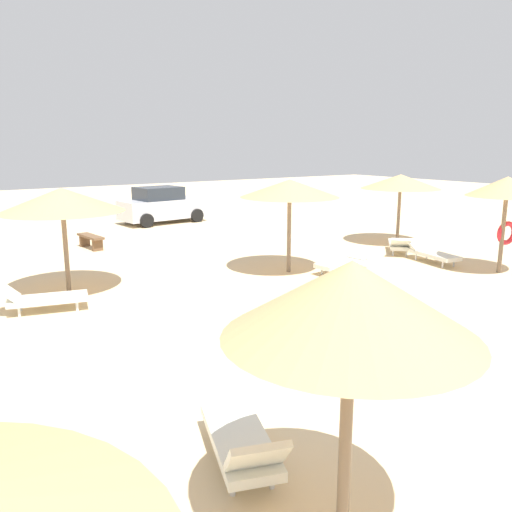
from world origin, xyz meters
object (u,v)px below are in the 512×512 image
object	(u,v)px
parasol_1	(62,200)
parasol_6	(351,301)
parasol_3	(401,182)
lounger_6	(242,442)
lounger_1	(41,298)
parasol_2	(290,189)
parked_car	(162,206)
lounger_3	(399,244)
lounger_5	(432,253)
lounger_2	(345,262)
parasol_5	(507,188)
bench_0	(91,239)

from	to	relation	value
parasol_1	parasol_6	xyz separation A→B (m)	(-0.14, -10.11, 0.03)
parasol_3	lounger_6	bearing A→B (deg)	-145.89
lounger_1	lounger_6	xyz separation A→B (m)	(0.60, -7.38, 0.00)
parasol_1	parasol_2	bearing A→B (deg)	-13.38
parked_car	parasol_1	bearing A→B (deg)	-125.59
lounger_1	lounger_3	bearing A→B (deg)	-1.14
lounger_1	parasol_1	bearing A→B (deg)	53.53
lounger_3	parasol_2	bearing A→B (deg)	179.36
parasol_1	lounger_5	bearing A→B (deg)	-16.05
lounger_2	lounger_6	world-z (taller)	lounger_6
parasol_1	lounger_2	size ratio (longest dim) A/B	1.55
lounger_1	lounger_5	xyz separation A→B (m)	(11.39, -1.77, -0.01)
lounger_3	lounger_5	xyz separation A→B (m)	(-0.26, -1.54, -0.00)
lounger_2	lounger_5	world-z (taller)	lounger_2
parasol_5	parasol_6	world-z (taller)	parasol_5
lounger_5	parasol_6	bearing A→B (deg)	-146.24
lounger_2	parasol_3	bearing A→B (deg)	24.48
lounger_2	lounger_3	xyz separation A→B (m)	(3.43, 0.91, 0.00)
parasol_2	lounger_1	distance (m)	7.20
lounger_2	parked_car	distance (m)	12.12
parasol_1	parasol_6	size ratio (longest dim) A/B	1.10
lounger_3	parked_car	distance (m)	11.82
lounger_2	bench_0	distance (m)	9.26
parasol_1	bench_0	xyz separation A→B (m)	(2.20, 5.34, -2.01)
parasol_6	lounger_2	world-z (taller)	parasol_6
parasol_2	parasol_5	distance (m)	6.18
parasol_1	lounger_1	distance (m)	2.55
parasol_2	parked_car	xyz separation A→B (m)	(1.00, 11.14, -1.62)
parasol_6	lounger_5	world-z (taller)	parasol_6
parasol_2	parasol_5	bearing A→B (deg)	-35.26
parasol_2	parasol_3	size ratio (longest dim) A/B	0.98
lounger_2	parked_car	world-z (taller)	parked_car
bench_0	parked_car	size ratio (longest dim) A/B	0.37
parked_car	parasol_5	bearing A→B (deg)	-74.61
lounger_3	parked_car	xyz separation A→B (m)	(-3.78, 11.19, 0.51)
parasol_1	lounger_3	bearing A→B (deg)	-7.80
parked_car	parasol_6	bearing A→B (deg)	-109.70
parasol_3	lounger_2	bearing A→B (deg)	-155.52
parasol_6	lounger_5	xyz separation A→B (m)	(10.62, 7.10, -2.07)
lounger_1	parked_car	distance (m)	13.50
bench_0	parasol_3	bearing A→B (deg)	-29.07
parasol_2	parasol_3	bearing A→B (deg)	11.31
parasol_1	parasol_3	world-z (taller)	parasol_1
parasol_2	lounger_3	xyz separation A→B (m)	(4.77, -0.05, -2.13)
parasol_6	parasol_1	bearing A→B (deg)	89.18
parasol_1	parasol_6	distance (m)	10.11
lounger_3	lounger_5	size ratio (longest dim) A/B	0.90
lounger_3	lounger_1	bearing A→B (deg)	178.86
parasol_3	lounger_5	bearing A→B (deg)	-120.53
parasol_2	bench_0	distance (m)	8.02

